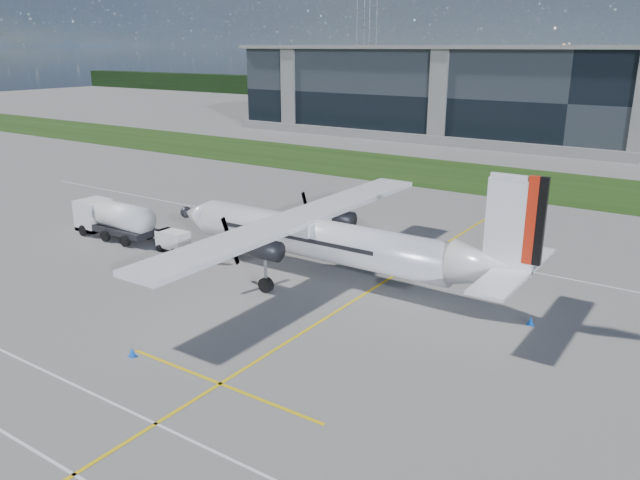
{
  "coord_description": "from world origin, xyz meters",
  "views": [
    {
      "loc": [
        21.79,
        -25.13,
        15.43
      ],
      "look_at": [
        -1.44,
        9.02,
        2.56
      ],
      "focal_mm": 35.0,
      "sensor_mm": 36.0,
      "label": 1
    }
  ],
  "objects": [
    {
      "name": "ground",
      "position": [
        0.0,
        40.0,
        0.0
      ],
      "size": [
        400.0,
        400.0,
        0.0
      ],
      "primitive_type": "plane",
      "color": "slate",
      "rests_on": "ground"
    },
    {
      "name": "grass_strip",
      "position": [
        0.0,
        48.0,
        0.02
      ],
      "size": [
        400.0,
        18.0,
        0.04
      ],
      "primitive_type": "cube",
      "color": "#1B370F",
      "rests_on": "ground"
    },
    {
      "name": "terminal_building",
      "position": [
        0.0,
        80.0,
        7.5
      ],
      "size": [
        120.0,
        20.0,
        15.0
      ],
      "primitive_type": "cube",
      "color": "black",
      "rests_on": "ground"
    },
    {
      "name": "tree_line",
      "position": [
        0.0,
        140.0,
        3.0
      ],
      "size": [
        400.0,
        6.0,
        6.0
      ],
      "primitive_type": "cube",
      "color": "black",
      "rests_on": "ground"
    },
    {
      "name": "pylon_west",
      "position": [
        -80.0,
        150.0,
        15.0
      ],
      "size": [
        9.0,
        4.6,
        30.0
      ],
      "primitive_type": null,
      "color": "gray",
      "rests_on": "ground"
    },
    {
      "name": "yellow_taxiway_centerline",
      "position": [
        3.0,
        10.0,
        0.01
      ],
      "size": [
        0.2,
        70.0,
        0.01
      ],
      "primitive_type": "cube",
      "color": "yellow",
      "rests_on": "ground"
    },
    {
      "name": "white_lane_line",
      "position": [
        0.0,
        -14.0,
        0.01
      ],
      "size": [
        90.0,
        0.15,
        0.01
      ],
      "primitive_type": "cube",
      "color": "white",
      "rests_on": "ground"
    },
    {
      "name": "turboprop_aircraft",
      "position": [
        -0.45,
        8.8,
        4.37
      ],
      "size": [
        28.07,
        29.11,
        8.73
      ],
      "primitive_type": null,
      "color": "white",
      "rests_on": "ground"
    },
    {
      "name": "fuel_tanker_truck",
      "position": [
        -21.2,
        6.71,
        1.56
      ],
      "size": [
        8.3,
        2.7,
        3.11
      ],
      "primitive_type": null,
      "color": "white",
      "rests_on": "ground"
    },
    {
      "name": "baggage_tug",
      "position": [
        -13.98,
        6.94,
        0.81
      ],
      "size": [
        2.7,
        1.62,
        1.62
      ],
      "primitive_type": null,
      "color": "white",
      "rests_on": "ground"
    },
    {
      "name": "ground_crew_person",
      "position": [
        -9.25,
        6.62,
        0.98
      ],
      "size": [
        0.63,
        0.84,
        1.96
      ],
      "primitive_type": "imported",
      "rotation": [
        0.0,
        0.0,
        1.64
      ],
      "color": "#F25907",
      "rests_on": "ground"
    },
    {
      "name": "safety_cone_fwd",
      "position": [
        -15.86,
        9.3,
        0.25
      ],
      "size": [
        0.36,
        0.36,
        0.5
      ],
      "primitive_type": "cone",
      "color": "blue",
      "rests_on": "ground"
    },
    {
      "name": "safety_cone_nose_stbd",
      "position": [
        -12.99,
        10.57,
        0.25
      ],
      "size": [
        0.36,
        0.36,
        0.5
      ],
      "primitive_type": "cone",
      "color": "blue",
      "rests_on": "ground"
    },
    {
      "name": "safety_cone_nose_port",
      "position": [
        -13.29,
        8.02,
        0.25
      ],
      "size": [
        0.36,
        0.36,
        0.5
      ],
      "primitive_type": "cone",
      "color": "blue",
      "rests_on": "ground"
    },
    {
      "name": "safety_cone_tail",
      "position": [
        13.31,
        9.03,
        0.25
      ],
      "size": [
        0.36,
        0.36,
        0.5
      ],
      "primitive_type": "cone",
      "color": "blue",
      "rests_on": "ground"
    },
    {
      "name": "safety_cone_portwing",
      "position": [
        -2.7,
        -6.52,
        0.25
      ],
      "size": [
        0.36,
        0.36,
        0.5
      ],
      "primitive_type": "cone",
      "color": "blue",
      "rests_on": "ground"
    }
  ]
}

